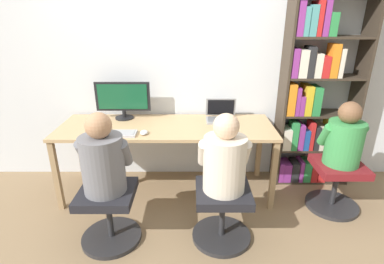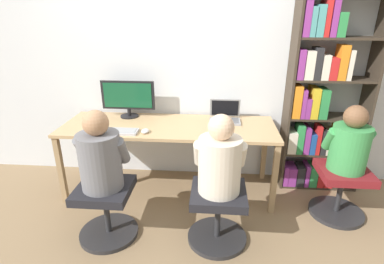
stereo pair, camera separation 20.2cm
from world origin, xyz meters
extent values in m
plane|color=#846B4C|center=(0.00, 0.00, 0.00)|extent=(14.00, 14.00, 0.00)
cube|color=silver|center=(0.00, 0.78, 1.30)|extent=(10.00, 0.05, 2.60)
cube|color=tan|center=(0.00, 0.36, 0.72)|extent=(2.11, 0.72, 0.03)
cube|color=#9C7D56|center=(-1.01, 0.04, 0.35)|extent=(0.05, 0.05, 0.71)
cube|color=#9C7D56|center=(1.01, 0.04, 0.35)|extent=(0.05, 0.05, 0.71)
cube|color=#9C7D56|center=(-1.01, 0.68, 0.35)|extent=(0.05, 0.05, 0.71)
cube|color=#9C7D56|center=(1.01, 0.68, 0.35)|extent=(0.05, 0.05, 0.71)
cylinder|color=black|center=(-0.46, 0.58, 0.75)|extent=(0.19, 0.19, 0.01)
cylinder|color=black|center=(-0.46, 0.58, 0.79)|extent=(0.04, 0.04, 0.07)
cube|color=black|center=(-0.46, 0.58, 0.98)|extent=(0.56, 0.02, 0.30)
cube|color=#144C2D|center=(-0.46, 0.57, 0.98)|extent=(0.51, 0.01, 0.26)
cube|color=gray|center=(0.56, 0.49, 0.75)|extent=(0.31, 0.20, 0.02)
cube|color=slate|center=(0.56, 0.49, 0.76)|extent=(0.27, 0.16, 0.00)
cube|color=gray|center=(0.56, 0.61, 0.86)|extent=(0.31, 0.05, 0.20)
cube|color=black|center=(0.56, 0.60, 0.85)|extent=(0.27, 0.04, 0.17)
cube|color=#B2B2B7|center=(-0.45, 0.12, 0.75)|extent=(0.38, 0.15, 0.02)
cube|color=#97979C|center=(-0.45, 0.12, 0.76)|extent=(0.35, 0.12, 0.00)
ellipsoid|color=silver|center=(-0.19, 0.14, 0.76)|extent=(0.07, 0.11, 0.03)
cylinder|color=#262628|center=(-0.42, -0.39, 0.02)|extent=(0.49, 0.49, 0.04)
cylinder|color=#262628|center=(-0.42, -0.39, 0.22)|extent=(0.05, 0.05, 0.37)
cube|color=black|center=(-0.42, -0.39, 0.44)|extent=(0.43, 0.42, 0.07)
cylinder|color=#262628|center=(0.50, -0.37, 0.02)|extent=(0.49, 0.49, 0.04)
cylinder|color=#262628|center=(0.50, -0.37, 0.22)|extent=(0.05, 0.05, 0.37)
cube|color=black|center=(0.50, -0.37, 0.44)|extent=(0.43, 0.42, 0.07)
cylinder|color=slate|center=(-0.42, -0.39, 0.70)|extent=(0.32, 0.32, 0.45)
sphere|color=#A87A56|center=(-0.42, -0.39, 1.02)|extent=(0.20, 0.20, 0.20)
cylinder|color=slate|center=(-0.58, -0.33, 0.77)|extent=(0.09, 0.21, 0.26)
cylinder|color=slate|center=(-0.27, -0.33, 0.77)|extent=(0.09, 0.21, 0.26)
cylinder|color=beige|center=(0.50, -0.37, 0.70)|extent=(0.33, 0.33, 0.44)
sphere|color=beige|center=(0.50, -0.37, 1.01)|extent=(0.20, 0.20, 0.20)
cylinder|color=beige|center=(0.35, -0.31, 0.76)|extent=(0.09, 0.20, 0.25)
cylinder|color=beige|center=(0.66, -0.31, 0.76)|extent=(0.09, 0.20, 0.25)
cube|color=#382D23|center=(1.19, 0.61, 0.98)|extent=(0.02, 0.29, 1.96)
cube|color=#382D23|center=(1.96, 0.61, 0.98)|extent=(0.02, 0.29, 1.96)
cube|color=#382D23|center=(1.58, 0.61, 0.01)|extent=(0.75, 0.28, 0.02)
cube|color=#382D23|center=(1.58, 0.61, 0.40)|extent=(0.75, 0.28, 0.02)
cube|color=#382D23|center=(1.58, 0.61, 0.79)|extent=(0.75, 0.28, 0.02)
cube|color=#382D23|center=(1.58, 0.61, 1.17)|extent=(0.75, 0.28, 0.02)
cube|color=#382D23|center=(1.58, 0.61, 1.56)|extent=(0.75, 0.28, 0.02)
cube|color=#8C338C|center=(1.24, 0.58, 0.14)|extent=(0.05, 0.24, 0.22)
cube|color=#8C338C|center=(1.31, 0.57, 0.13)|extent=(0.08, 0.21, 0.21)
cube|color=#262628|center=(1.39, 0.56, 0.14)|extent=(0.08, 0.19, 0.22)
cube|color=#8C338C|center=(1.46, 0.56, 0.14)|extent=(0.04, 0.19, 0.24)
cube|color=#2D8C47|center=(1.53, 0.57, 0.14)|extent=(0.08, 0.21, 0.23)
cube|color=red|center=(1.60, 0.58, 0.13)|extent=(0.07, 0.24, 0.22)
cube|color=red|center=(1.69, 0.55, 0.13)|extent=(0.08, 0.17, 0.21)
cube|color=silver|center=(1.26, 0.58, 0.52)|extent=(0.09, 0.23, 0.23)
cube|color=#2D8C47|center=(1.34, 0.56, 0.56)|extent=(0.06, 0.19, 0.31)
cube|color=#8C338C|center=(1.40, 0.57, 0.55)|extent=(0.06, 0.21, 0.28)
cube|color=#1E4C9E|center=(1.46, 0.57, 0.52)|extent=(0.06, 0.21, 0.22)
cube|color=red|center=(1.52, 0.55, 0.56)|extent=(0.04, 0.17, 0.30)
cube|color=#262628|center=(1.57, 0.59, 0.54)|extent=(0.05, 0.24, 0.26)
cube|color=silver|center=(1.64, 0.58, 0.53)|extent=(0.09, 0.23, 0.25)
cube|color=gold|center=(1.71, 0.57, 0.57)|extent=(0.05, 0.22, 0.32)
cube|color=orange|center=(1.25, 0.57, 0.96)|extent=(0.08, 0.21, 0.32)
cube|color=#8C338C|center=(1.32, 0.56, 0.94)|extent=(0.04, 0.19, 0.29)
cube|color=#8C338C|center=(1.36, 0.56, 0.90)|extent=(0.05, 0.20, 0.20)
cube|color=gold|center=(1.43, 0.58, 0.95)|extent=(0.07, 0.22, 0.30)
cube|color=#2D8C47|center=(1.51, 0.58, 0.94)|extent=(0.08, 0.23, 0.29)
cube|color=#8C338C|center=(1.24, 0.58, 1.32)|extent=(0.06, 0.22, 0.28)
cube|color=silver|center=(1.32, 0.58, 1.32)|extent=(0.08, 0.22, 0.27)
cube|color=#262628|center=(1.40, 0.56, 1.33)|extent=(0.06, 0.19, 0.30)
cube|color=silver|center=(1.47, 0.57, 1.30)|extent=(0.07, 0.20, 0.23)
cube|color=red|center=(1.54, 0.56, 1.29)|extent=(0.07, 0.18, 0.21)
cube|color=orange|center=(1.62, 0.55, 1.34)|extent=(0.07, 0.17, 0.32)
cube|color=silver|center=(1.69, 0.56, 1.32)|extent=(0.04, 0.19, 0.28)
cube|color=#8C338C|center=(1.24, 0.58, 1.72)|extent=(0.06, 0.23, 0.31)
cube|color=teal|center=(1.30, 0.56, 1.70)|extent=(0.05, 0.18, 0.26)
cube|color=teal|center=(1.36, 0.58, 1.71)|extent=(0.06, 0.22, 0.27)
cube|color=red|center=(1.42, 0.59, 1.73)|extent=(0.04, 0.24, 0.31)
cube|color=#8C338C|center=(1.48, 0.55, 1.74)|extent=(0.05, 0.16, 0.33)
cube|color=#2D8C47|center=(1.55, 0.57, 1.68)|extent=(0.08, 0.21, 0.21)
cylinder|color=#262628|center=(1.63, 0.06, 0.02)|extent=(0.49, 0.49, 0.04)
cylinder|color=#262628|center=(1.63, 0.06, 0.22)|extent=(0.05, 0.05, 0.37)
cube|color=maroon|center=(1.63, 0.06, 0.44)|extent=(0.43, 0.42, 0.07)
cylinder|color=#388C47|center=(1.63, 0.06, 0.68)|extent=(0.32, 0.32, 0.41)
sphere|color=brown|center=(1.63, 0.06, 0.97)|extent=(0.19, 0.19, 0.19)
cylinder|color=#388C47|center=(1.48, 0.12, 0.74)|extent=(0.09, 0.19, 0.24)
cylinder|color=#388C47|center=(1.78, 0.12, 0.74)|extent=(0.09, 0.19, 0.24)
camera|label=1|loc=(0.25, -2.41, 1.77)|focal=28.00mm
camera|label=2|loc=(0.46, -2.40, 1.77)|focal=28.00mm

